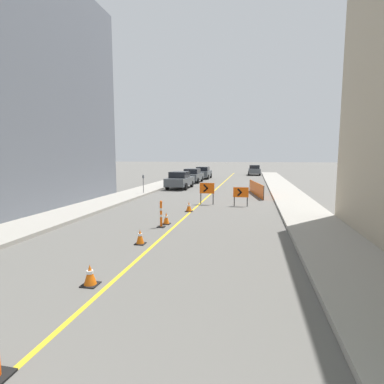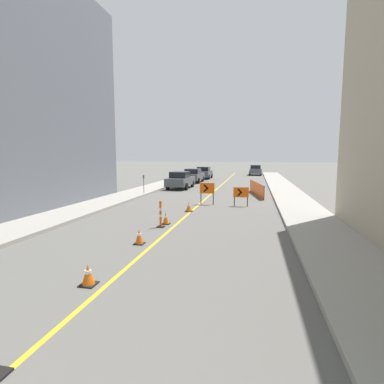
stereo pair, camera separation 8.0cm
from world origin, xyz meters
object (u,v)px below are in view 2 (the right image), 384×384
traffic_cone_fifth (166,218)px  traffic_cone_farthest (189,207)px  arrow_barricade_primary (207,189)px  arrow_barricade_secondary (241,193)px  parked_car_opposite_side (255,170)px  parking_meter_far_curb (144,180)px  parked_car_curb_far (204,173)px  parked_car_curb_near (180,180)px  delineator_post_rear (161,216)px  traffic_cone_fourth (139,237)px  parked_car_curb_mid (193,176)px  traffic_cone_third (88,275)px

traffic_cone_fifth → traffic_cone_farthest: (0.35, 3.21, 0.00)m
arrow_barricade_primary → arrow_barricade_secondary: arrow_barricade_primary is taller
traffic_cone_farthest → parked_car_opposite_side: 32.78m
parking_meter_far_curb → traffic_cone_fifth: bearing=-63.7°
traffic_cone_farthest → parked_car_curb_far: parked_car_curb_far is taller
traffic_cone_farthest → parked_car_curb_near: parked_car_curb_near is taller
traffic_cone_farthest → parking_meter_far_curb: (-4.98, 6.16, 0.90)m
delineator_post_rear → parked_car_opposite_side: (4.02, 36.38, 0.30)m
traffic_cone_fourth → delineator_post_rear: bearing=90.6°
arrow_barricade_secondary → parked_car_curb_mid: parked_car_curb_mid is taller
delineator_post_rear → parked_car_curb_mid: bearing=97.9°
traffic_cone_third → traffic_cone_farthest: traffic_cone_farthest is taller
traffic_cone_third → traffic_cone_farthest: bearing=88.2°
traffic_cone_fourth → parked_car_curb_mid: size_ratio=0.12×
traffic_cone_third → traffic_cone_fourth: bearing=91.1°
traffic_cone_fifth → traffic_cone_fourth: bearing=-90.5°
parked_car_curb_mid → parked_car_curb_far: bearing=89.3°
arrow_barricade_secondary → parked_car_opposite_side: (0.88, 30.27, -0.01)m
delineator_post_rear → traffic_cone_fifth: bearing=85.0°
traffic_cone_third → parked_car_curb_far: parked_car_curb_far is taller
traffic_cone_fourth → parked_car_curb_mid: (-3.00, 24.04, 0.54)m
traffic_cone_fifth → parked_car_opposite_side: parked_car_opposite_side is taller
delineator_post_rear → parking_meter_far_curb: size_ratio=0.81×
parked_car_curb_mid → parked_car_curb_far: 5.91m
arrow_barricade_primary → parked_car_opposite_side: size_ratio=0.32×
traffic_cone_third → arrow_barricade_secondary: size_ratio=0.44×
arrow_barricade_primary → parking_meter_far_curb: 6.63m
parked_car_curb_mid → arrow_barricade_primary: bearing=-73.5°
traffic_cone_farthest → parked_car_curb_near: bearing=106.3°
parked_car_curb_far → parking_meter_far_curb: (-1.84, -17.45, 0.37)m
traffic_cone_third → delineator_post_rear: delineator_post_rear is taller
arrow_barricade_primary → parked_car_curb_mid: bearing=104.5°
parked_car_curb_mid → parked_car_curb_near: bearing=-87.5°
traffic_cone_third → arrow_barricade_secondary: arrow_barricade_secondary is taller
parked_car_curb_mid → traffic_cone_fourth: bearing=-81.2°
traffic_cone_fifth → arrow_barricade_primary: arrow_barricade_primary is taller
traffic_cone_third → parked_car_curb_mid: parked_car_curb_mid is taller
arrow_barricade_primary → parked_car_curb_far: size_ratio=0.32×
delineator_post_rear → arrow_barricade_primary: bearing=81.0°
traffic_cone_fifth → parked_car_curb_near: parked_car_curb_near is taller
traffic_cone_third → traffic_cone_fourth: 3.40m
delineator_post_rear → parked_car_opposite_side: parked_car_opposite_side is taller
parked_car_opposite_side → parking_meter_far_curb: parking_meter_far_curb is taller
parked_car_curb_near → parked_car_curb_mid: bearing=93.0°
traffic_cone_third → parking_meter_far_curb: 16.59m
parked_car_curb_near → traffic_cone_fourth: bearing=-78.4°
traffic_cone_fifth → arrow_barricade_secondary: 6.34m
parked_car_curb_near → parked_car_curb_far: size_ratio=1.02×
traffic_cone_fifth → parked_car_curb_far: parked_car_curb_far is taller
parking_meter_far_curb → parked_car_curb_far: bearing=84.0°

